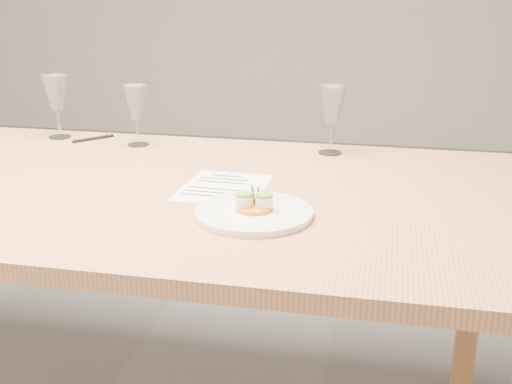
% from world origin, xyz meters
% --- Properties ---
extents(dining_table, '(2.40, 1.00, 0.75)m').
position_xyz_m(dining_table, '(0.00, 0.00, 0.68)').
color(dining_table, tan).
rests_on(dining_table, ground).
extents(dinner_plate, '(0.26, 0.26, 0.07)m').
position_xyz_m(dinner_plate, '(0.55, -0.17, 0.76)').
color(dinner_plate, white).
rests_on(dinner_plate, dining_table).
extents(recipe_sheet, '(0.21, 0.26, 0.00)m').
position_xyz_m(recipe_sheet, '(0.43, 0.01, 0.75)').
color(recipe_sheet, white).
rests_on(recipe_sheet, dining_table).
extents(ballpoint_pen, '(0.10, 0.11, 0.01)m').
position_xyz_m(ballpoint_pen, '(-0.10, 0.40, 0.76)').
color(ballpoint_pen, black).
rests_on(ballpoint_pen, dining_table).
extents(wine_glass_1, '(0.08, 0.08, 0.20)m').
position_xyz_m(wine_glass_1, '(-0.23, 0.40, 0.89)').
color(wine_glass_1, white).
rests_on(wine_glass_1, dining_table).
extents(wine_glass_2, '(0.07, 0.07, 0.19)m').
position_xyz_m(wine_glass_2, '(0.06, 0.36, 0.88)').
color(wine_glass_2, white).
rests_on(wine_glass_2, dining_table).
extents(wine_glass_3, '(0.08, 0.08, 0.20)m').
position_xyz_m(wine_glass_3, '(0.65, 0.39, 0.89)').
color(wine_glass_3, white).
rests_on(wine_glass_3, dining_table).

